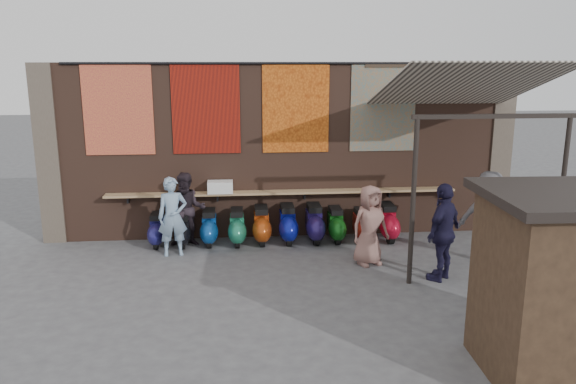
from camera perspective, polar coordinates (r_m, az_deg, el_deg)
The scene contains 34 objects.
ground at distance 10.94m, azimuth 0.55°, elevation -8.42°, with size 70.00×70.00×0.00m, color #474749.
brick_wall at distance 13.02m, azimuth -0.64°, elevation 4.21°, with size 10.00×0.40×4.00m, color brown.
pier_left at distance 13.63m, azimuth -23.03°, elevation 3.56°, with size 0.50×0.50×4.00m, color #4C4238.
pier_right at distance 14.40m, azimuth 20.51°, elevation 4.24°, with size 0.50×0.50×4.00m, color #4C4238.
eating_counter at distance 12.84m, azimuth -0.49°, elevation -0.02°, with size 8.00×0.32×0.05m, color #9E7A51.
shelf_box at distance 12.73m, azimuth -6.90°, elevation 0.51°, with size 0.56×0.33×0.27m, color white.
tapestry_redgold at distance 12.90m, azimuth -16.88°, elevation 8.04°, with size 1.50×0.02×2.00m, color maroon.
tapestry_sun at distance 12.66m, azimuth -8.34°, elevation 8.37°, with size 1.50×0.02×2.00m, color red.
tapestry_orange at distance 12.72m, azimuth 0.80°, elevation 8.53°, with size 1.50×0.02×2.00m, color orange.
tapestry_multi at distance 13.08m, azimuth 9.64°, elevation 8.47°, with size 1.50×0.02×2.00m, color #236C81.
hang_rail at distance 12.64m, azimuth -0.57°, elevation 12.95°, with size 0.06×0.06×9.50m, color black.
scooter_stool_0 at distance 12.83m, azimuth -13.16°, elevation -3.78°, with size 0.35×0.77×0.73m, color navy, non-canonical shape.
scooter_stool_1 at distance 12.72m, azimuth -10.61°, elevation -3.84°, with size 0.34×0.75×0.71m, color black, non-canonical shape.
scooter_stool_2 at distance 12.70m, azimuth -8.00°, elevation -3.61°, with size 0.37×0.82×0.78m, color navy, non-canonical shape.
scooter_stool_3 at distance 12.63m, azimuth -5.19°, elevation -3.60°, with size 0.37×0.83×0.79m, color #1C7050, non-canonical shape.
scooter_stool_4 at distance 12.69m, azimuth -2.71°, elevation -3.40°, with size 0.39×0.87×0.83m, color #98370D, non-canonical shape.
scooter_stool_5 at distance 12.72m, azimuth -0.03°, elevation -3.29°, with size 0.40×0.89×0.85m, color navy, non-canonical shape.
scooter_stool_6 at distance 12.79m, azimuth 2.70°, elevation -3.22°, with size 0.40×0.89×0.85m, color #20144D, non-canonical shape.
scooter_stool_7 at distance 12.85m, azimuth 4.88°, elevation -3.35°, with size 0.37×0.81×0.77m, color #0F4E13, non-canonical shape.
scooter_stool_8 at distance 12.93m, azimuth 7.48°, elevation -3.39°, with size 0.35×0.78×0.74m, color maroon, non-canonical shape.
scooter_stool_9 at distance 13.08m, azimuth 10.07°, elevation -3.06°, with size 0.40×0.88×0.84m, color #AD0D24, non-canonical shape.
diner_left at distance 12.03m, azimuth -11.64°, elevation -2.47°, with size 0.61×0.40×1.68m, color #819FBC.
diner_right at distance 12.59m, azimuth -10.18°, elevation -1.77°, with size 0.81×0.63×1.66m, color #271E25.
shopper_navy at distance 10.83m, azimuth 15.51°, elevation -3.94°, with size 1.09×0.45×1.86m, color #1A1733.
shopper_grey at distance 12.16m, azimuth 19.65°, elevation -2.36°, with size 1.21×0.69×1.87m, color #58565B.
shopper_tan at distance 11.38m, azimuth 8.31°, elevation -3.36°, with size 0.80×0.52×1.63m, color #8D635A.
market_stall at distance 8.13m, azimuth 27.22°, elevation -8.88°, with size 2.17×1.63×2.35m, color black.
stall_sign at distance 8.66m, azimuth 24.85°, elevation -3.64°, with size 1.20×0.04×0.50m, color gold.
stall_shelf at distance 8.93m, azimuth 24.32°, elevation -8.85°, with size 1.80×0.10×0.06m, color #473321.
awning_canvas at distance 11.93m, azimuth 17.38°, elevation 10.29°, with size 3.20×3.40×0.03m, color beige.
awning_ledger at distance 13.41m, azimuth 14.87°, elevation 12.40°, with size 3.30×0.08×0.12m, color #33261C.
awning_header at distance 10.59m, azimuth 20.29°, elevation 7.23°, with size 3.00×0.08×0.08m, color black.
awning_post_left at distance 10.33m, azimuth 12.59°, elevation -1.03°, with size 0.09×0.09×3.10m, color black.
awning_post_right at distance 11.49m, azimuth 26.00°, elevation -0.63°, with size 0.09×0.09×3.10m, color black.
Camera 1 is at (-1.04, -10.13, 4.02)m, focal length 35.00 mm.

